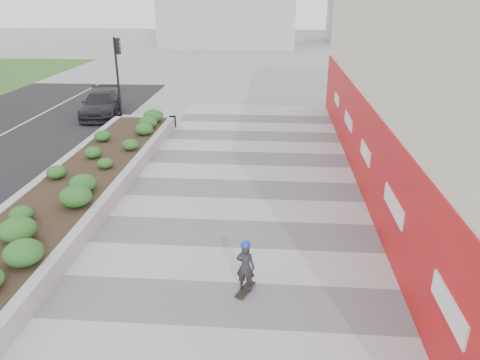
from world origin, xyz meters
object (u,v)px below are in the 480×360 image
object	(u,v)px
car_dark	(101,104)
skateboarder	(245,266)
traffic_signal_near	(118,66)
planter	(75,187)

from	to	relation	value
car_dark	skateboarder	bearing A→B (deg)	-71.22
traffic_signal_near	car_dark	world-z (taller)	traffic_signal_near
planter	traffic_signal_near	size ratio (longest dim) A/B	4.29
traffic_signal_near	skateboarder	size ratio (longest dim) A/B	3.16
planter	car_dark	distance (m)	11.23
skateboarder	car_dark	xyz separation A→B (m)	(-8.91, 15.55, -0.02)
skateboarder	planter	bearing A→B (deg)	163.27
planter	skateboarder	world-z (taller)	skateboarder
traffic_signal_near	car_dark	size ratio (longest dim) A/B	0.93
traffic_signal_near	skateboarder	distance (m)	17.16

